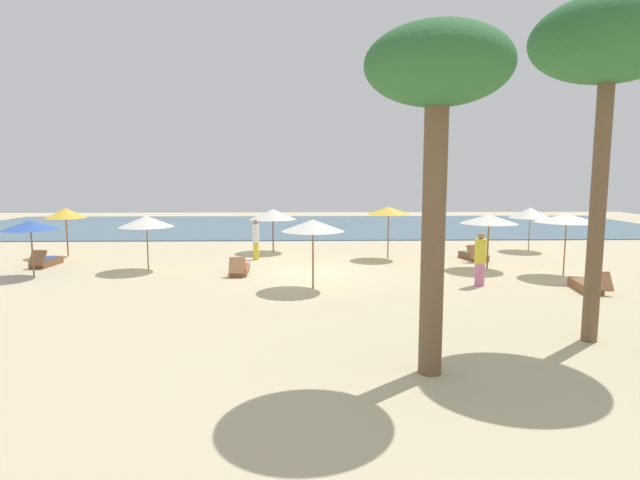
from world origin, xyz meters
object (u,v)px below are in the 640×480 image
(umbrella_2, at_px, (313,225))
(umbrella_5, at_px, (30,225))
(person_2, at_px, (480,259))
(umbrella_6, at_px, (567,218))
(umbrella_3, at_px, (66,213))
(lounger_0, at_px, (240,269))
(umbrella_8, at_px, (273,214))
(umbrella_1, at_px, (530,213))
(lounger_2, at_px, (46,262))
(umbrella_7, at_px, (389,211))
(umbrella_0, at_px, (146,221))
(person_0, at_px, (256,239))
(umbrella_4, at_px, (489,219))
(palm_1, at_px, (609,46))
(palm_3, at_px, (438,81))
(lounger_1, at_px, (473,256))
(lounger_3, at_px, (587,285))

(umbrella_2, height_order, umbrella_5, umbrella_2)
(umbrella_2, xyz_separation_m, person_2, (5.50, 0.25, -1.16))
(umbrella_6, bearing_deg, umbrella_3, 166.18)
(umbrella_2, bearing_deg, lounger_0, 137.09)
(umbrella_6, height_order, umbrella_8, umbrella_6)
(umbrella_1, relative_size, umbrella_3, 0.95)
(lounger_0, xyz_separation_m, lounger_2, (-7.99, 1.81, 0.00))
(umbrella_1, xyz_separation_m, umbrella_7, (-7.11, -2.08, 0.27))
(umbrella_0, height_order, umbrella_3, umbrella_3)
(person_0, distance_m, person_2, 9.55)
(lounger_2, distance_m, person_0, 8.42)
(umbrella_0, bearing_deg, umbrella_8, 45.12)
(umbrella_6, distance_m, umbrella_7, 7.02)
(umbrella_0, height_order, umbrella_7, umbrella_7)
(umbrella_1, xyz_separation_m, umbrella_4, (-3.64, -4.65, 0.12))
(palm_1, bearing_deg, palm_3, -156.25)
(umbrella_4, height_order, person_0, umbrella_4)
(person_0, relative_size, palm_1, 0.24)
(person_2, bearing_deg, lounger_0, 164.72)
(umbrella_3, bearing_deg, umbrella_8, 6.74)
(person_0, bearing_deg, palm_1, -52.59)
(umbrella_8, distance_m, person_0, 2.42)
(umbrella_2, distance_m, umbrella_3, 12.80)
(palm_1, bearing_deg, lounger_0, 137.91)
(lounger_2, bearing_deg, lounger_1, 3.44)
(lounger_0, distance_m, lounger_1, 10.05)
(umbrella_3, xyz_separation_m, umbrella_5, (0.86, -4.56, -0.08))
(umbrella_4, distance_m, lounger_1, 2.75)
(umbrella_6, bearing_deg, umbrella_2, -168.74)
(umbrella_7, height_order, lounger_3, umbrella_7)
(lounger_0, bearing_deg, umbrella_4, 4.60)
(person_2, bearing_deg, person_0, 145.68)
(umbrella_5, relative_size, umbrella_6, 0.90)
(umbrella_1, bearing_deg, umbrella_5, -164.36)
(person_0, bearing_deg, person_2, -34.32)
(umbrella_0, xyz_separation_m, umbrella_6, (15.38, -1.48, 0.22))
(umbrella_4, height_order, lounger_3, umbrella_4)
(umbrella_3, relative_size, person_2, 1.22)
(lounger_0, distance_m, person_2, 8.51)
(lounger_0, height_order, lounger_2, lounger_2)
(umbrella_6, relative_size, palm_3, 0.36)
(palm_1, relative_size, palm_3, 1.17)
(umbrella_3, bearing_deg, umbrella_4, -11.11)
(umbrella_2, height_order, umbrella_6, umbrella_6)
(umbrella_8, relative_size, lounger_3, 1.25)
(umbrella_7, height_order, person_0, umbrella_7)
(umbrella_2, height_order, umbrella_7, umbrella_7)
(palm_1, bearing_deg, umbrella_7, 103.64)
(umbrella_0, height_order, lounger_1, umbrella_0)
(umbrella_4, bearing_deg, umbrella_3, 168.89)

